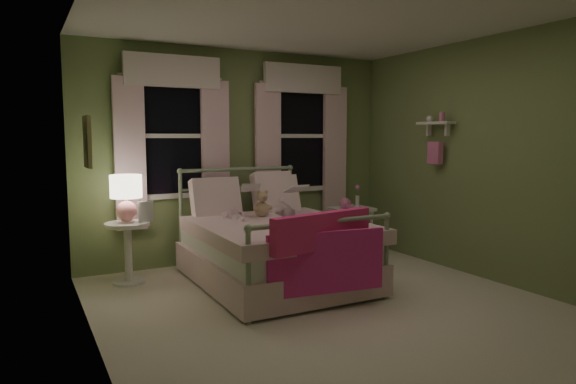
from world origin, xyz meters
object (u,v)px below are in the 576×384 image
child_left (232,188)px  child_right (278,191)px  nightstand_left (128,244)px  bed (274,248)px  teddy_bear (262,206)px  nightstand_right (352,215)px  table_lamp (126,193)px

child_left → child_right: child_left is taller
nightstand_left → child_right: bearing=-8.8°
bed → nightstand_left: 1.53m
teddy_bear → nightstand_left: teddy_bear is taller
bed → nightstand_right: size_ratio=3.18×
teddy_bear → nightstand_right: 1.41m
child_left → table_lamp: (-1.08, 0.25, -0.02)m
nightstand_right → bed: bearing=-158.9°
child_right → child_left: bearing=6.8°
child_right → nightstand_right: 1.15m
child_left → bed: bearing=128.3°
bed → nightstand_left: (-1.36, 0.69, 0.04)m
nightstand_left → table_lamp: (0.00, -0.00, 0.54)m
child_left → teddy_bear: (0.28, -0.16, -0.19)m
bed → child_left: child_left is taller
child_right → teddy_bear: child_right is taller
teddy_bear → bed: bearing=-88.8°
bed → child_left: (-0.29, 0.43, 0.60)m
teddy_bear → nightstand_left: bearing=163.1°
bed → table_lamp: bearing=153.3°
child_left → nightstand_right: child_left is taller
child_left → teddy_bear: bearing=155.4°
bed → teddy_bear: (-0.01, 0.27, 0.42)m
nightstand_left → nightstand_right: bearing=-3.4°
bed → nightstand_right: (1.36, 0.52, 0.17)m
table_lamp → nightstand_right: bearing=-3.4°
bed → table_lamp: size_ratio=4.17×
child_left → child_right: 0.56m
teddy_bear → nightstand_left: (-1.36, 0.41, -0.37)m
bed → nightstand_right: 1.47m
nightstand_right → table_lamp: bearing=176.6°
child_left → nightstand_right: (1.64, 0.09, -0.43)m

